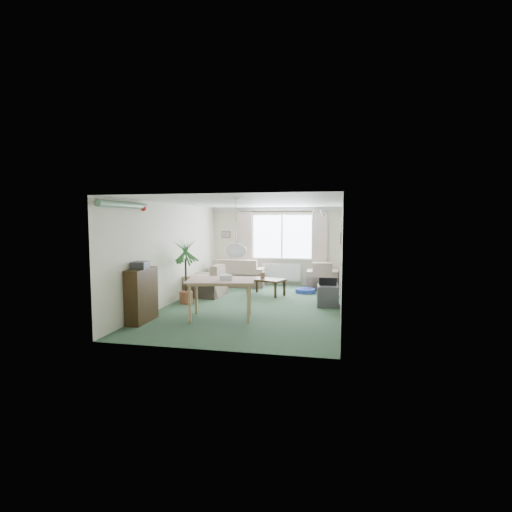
% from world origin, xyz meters
% --- Properties ---
extents(ground, '(6.50, 6.50, 0.00)m').
position_xyz_m(ground, '(0.00, 0.00, 0.00)').
color(ground, '#2C4A33').
extents(window, '(1.80, 0.03, 1.30)m').
position_xyz_m(window, '(0.20, 3.23, 1.50)').
color(window, white).
extents(curtain_rod, '(2.60, 0.03, 0.03)m').
position_xyz_m(curtain_rod, '(0.20, 3.15, 2.27)').
color(curtain_rod, black).
extents(curtain_left, '(0.45, 0.08, 2.00)m').
position_xyz_m(curtain_left, '(-0.95, 3.13, 1.27)').
color(curtain_left, beige).
extents(curtain_right, '(0.45, 0.08, 2.00)m').
position_xyz_m(curtain_right, '(1.35, 3.13, 1.27)').
color(curtain_right, beige).
extents(radiator, '(1.20, 0.10, 0.55)m').
position_xyz_m(radiator, '(0.20, 3.19, 0.40)').
color(radiator, white).
extents(doorway, '(0.03, 0.95, 2.00)m').
position_xyz_m(doorway, '(1.99, 2.20, 1.00)').
color(doorway, black).
extents(pendant_lamp, '(0.36, 0.36, 0.36)m').
position_xyz_m(pendant_lamp, '(0.20, -2.30, 1.48)').
color(pendant_lamp, white).
extents(tinsel_garland, '(1.60, 1.60, 0.12)m').
position_xyz_m(tinsel_garland, '(-1.92, -2.30, 2.28)').
color(tinsel_garland, '#196626').
extents(bauble_cluster_a, '(0.20, 0.20, 0.20)m').
position_xyz_m(bauble_cluster_a, '(1.30, 0.90, 2.22)').
color(bauble_cluster_a, silver).
extents(bauble_cluster_b, '(0.20, 0.20, 0.20)m').
position_xyz_m(bauble_cluster_b, '(1.60, -0.30, 2.22)').
color(bauble_cluster_b, silver).
extents(wall_picture_back, '(0.28, 0.03, 0.22)m').
position_xyz_m(wall_picture_back, '(-1.60, 3.23, 1.55)').
color(wall_picture_back, brown).
extents(wall_picture_right, '(0.03, 0.24, 0.30)m').
position_xyz_m(wall_picture_right, '(1.98, 1.20, 1.55)').
color(wall_picture_right, brown).
extents(sofa, '(1.71, 0.98, 0.83)m').
position_xyz_m(sofa, '(-1.10, 2.75, 0.41)').
color(sofa, beige).
rests_on(sofa, ground).
extents(armchair_corner, '(0.91, 0.87, 0.80)m').
position_xyz_m(armchair_corner, '(1.48, 2.73, 0.40)').
color(armchair_corner, tan).
rests_on(armchair_corner, ground).
extents(armchair_left, '(0.96, 1.00, 0.83)m').
position_xyz_m(armchair_left, '(-1.50, 0.96, 0.42)').
color(armchair_left, '#BCAF8E').
rests_on(armchair_left, ground).
extents(coffee_table, '(1.12, 0.89, 0.44)m').
position_xyz_m(coffee_table, '(0.03, 1.41, 0.22)').
color(coffee_table, black).
rests_on(coffee_table, ground).
extents(photo_frame, '(0.12, 0.05, 0.16)m').
position_xyz_m(photo_frame, '(-0.06, 1.42, 0.52)').
color(photo_frame, brown).
rests_on(photo_frame, coffee_table).
extents(bookshelf, '(0.30, 0.87, 1.06)m').
position_xyz_m(bookshelf, '(-1.84, -1.87, 0.53)').
color(bookshelf, black).
rests_on(bookshelf, ground).
extents(hifi_box, '(0.31, 0.38, 0.14)m').
position_xyz_m(hifi_box, '(-1.85, -1.87, 1.13)').
color(hifi_box, '#323236').
rests_on(hifi_box, bookshelf).
extents(houseplant, '(0.84, 0.84, 1.58)m').
position_xyz_m(houseplant, '(-1.65, -0.05, 0.79)').
color(houseplant, '#1F521C').
rests_on(houseplant, ground).
extents(dining_table, '(1.38, 1.05, 0.78)m').
position_xyz_m(dining_table, '(-0.40, -1.27, 0.39)').
color(dining_table, tan).
rests_on(dining_table, ground).
extents(gift_box, '(0.29, 0.25, 0.12)m').
position_xyz_m(gift_box, '(-0.28, -1.31, 0.84)').
color(gift_box, white).
rests_on(gift_box, dining_table).
extents(tv_cube, '(0.52, 0.56, 0.49)m').
position_xyz_m(tv_cube, '(1.70, 0.36, 0.24)').
color(tv_cube, '#393B3F').
rests_on(tv_cube, ground).
extents(pet_bed, '(0.70, 0.70, 0.11)m').
position_xyz_m(pet_bed, '(1.04, 1.98, 0.06)').
color(pet_bed, navy).
rests_on(pet_bed, ground).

